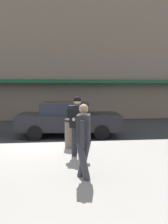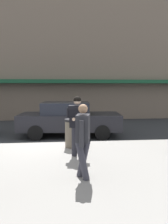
# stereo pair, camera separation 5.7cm
# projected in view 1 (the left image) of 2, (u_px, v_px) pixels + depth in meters

# --- Properties ---
(ground_plane) EXTENTS (80.00, 80.00, 0.00)m
(ground_plane) POSITION_uv_depth(u_px,v_px,m) (45.00, 145.00, 8.43)
(ground_plane) COLOR #2B2D30
(sidewalk) EXTENTS (32.00, 5.30, 0.14)m
(sidewalk) POSITION_uv_depth(u_px,v_px,m) (75.00, 169.00, 5.71)
(sidewalk) COLOR gray
(sidewalk) RESTS_ON ground
(curb_paint_line) EXTENTS (28.00, 0.12, 0.01)m
(curb_paint_line) POSITION_uv_depth(u_px,v_px,m) (71.00, 144.00, 8.58)
(curb_paint_line) COLOR silver
(curb_paint_line) RESTS_ON ground
(storefront_facade) EXTENTS (28.00, 4.70, 11.14)m
(storefront_facade) POSITION_uv_depth(u_px,v_px,m) (65.00, 42.00, 16.30)
(storefront_facade) COLOR #756656
(storefront_facade) RESTS_ON ground
(parked_sedan_mid) EXTENTS (4.62, 2.18, 1.54)m
(parked_sedan_mid) POSITION_uv_depth(u_px,v_px,m) (68.00, 119.00, 9.90)
(parked_sedan_mid) COLOR black
(parked_sedan_mid) RESTS_ON ground
(man_texting_on_phone) EXTENTS (0.64, 0.62, 1.81)m
(man_texting_on_phone) POSITION_uv_depth(u_px,v_px,m) (77.00, 120.00, 6.48)
(man_texting_on_phone) COLOR #23232B
(man_texting_on_phone) RESTS_ON sidewalk
(pedestrian_with_bag) EXTENTS (0.39, 0.71, 1.70)m
(pedestrian_with_bag) POSITION_uv_depth(u_px,v_px,m) (84.00, 136.00, 4.90)
(pedestrian_with_bag) COLOR #33333D
(pedestrian_with_bag) RESTS_ON sidewalk
(trash_bin) EXTENTS (0.55, 0.55, 0.98)m
(trash_bin) POSITION_uv_depth(u_px,v_px,m) (72.00, 133.00, 7.55)
(trash_bin) COLOR #665B4C
(trash_bin) RESTS_ON sidewalk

